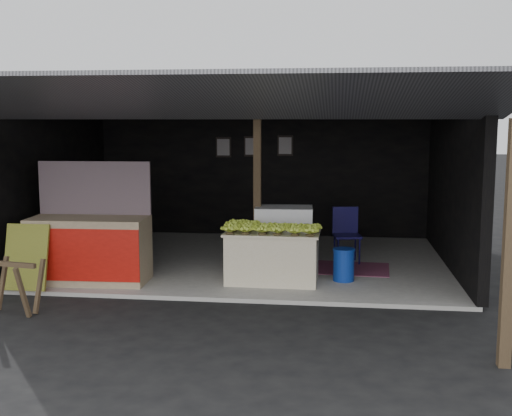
# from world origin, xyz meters

# --- Properties ---
(ground) EXTENTS (80.00, 80.00, 0.00)m
(ground) POSITION_xyz_m (0.00, 0.00, 0.00)
(ground) COLOR black
(ground) RESTS_ON ground
(concrete_slab) EXTENTS (7.00, 5.00, 0.06)m
(concrete_slab) POSITION_xyz_m (0.00, 2.50, 0.03)
(concrete_slab) COLOR gray
(concrete_slab) RESTS_ON ground
(shophouse) EXTENTS (7.40, 7.29, 3.02)m
(shophouse) POSITION_xyz_m (0.00, 2.82, 2.10)
(shophouse) COLOR black
(shophouse) RESTS_ON ground
(banana_table) EXTENTS (1.42, 0.88, 0.77)m
(banana_table) POSITION_xyz_m (0.64, 0.99, 0.45)
(banana_table) COLOR silver
(banana_table) RESTS_ON concrete_slab
(banana_pile) EXTENTS (1.30, 0.79, 0.15)m
(banana_pile) POSITION_xyz_m (0.64, 0.99, 0.91)
(banana_pile) COLOR #C6D22C
(banana_pile) RESTS_ON banana_table
(white_crate) EXTENTS (0.95, 0.68, 1.02)m
(white_crate) POSITION_xyz_m (0.74, 1.86, 0.57)
(white_crate) COLOR white
(white_crate) RESTS_ON concrete_slab
(neighbor_stall) EXTENTS (1.77, 0.85, 1.80)m
(neighbor_stall) POSITION_xyz_m (-2.08, 0.65, 0.60)
(neighbor_stall) COLOR #998466
(neighbor_stall) RESTS_ON concrete_slab
(green_signboard) EXTENTS (0.64, 0.29, 0.93)m
(green_signboard) POSITION_xyz_m (-2.80, 0.08, 0.54)
(green_signboard) COLOR black
(green_signboard) RESTS_ON concrete_slab
(sawhorse) EXTENTS (0.72, 0.70, 0.69)m
(sawhorse) POSITION_xyz_m (-2.51, -0.88, 0.44)
(sawhorse) COLOR #4A3925
(sawhorse) RESTS_ON ground
(water_barrel) EXTENTS (0.32, 0.32, 0.47)m
(water_barrel) POSITION_xyz_m (1.71, 1.19, 0.29)
(water_barrel) COLOR navy
(water_barrel) RESTS_ON concrete_slab
(plastic_chair) EXTENTS (0.51, 0.51, 0.94)m
(plastic_chair) POSITION_xyz_m (1.75, 2.53, 0.61)
(plastic_chair) COLOR #0D0A38
(plastic_chair) RESTS_ON concrete_slab
(magenta_rug) EXTENTS (1.56, 1.09, 0.01)m
(magenta_rug) POSITION_xyz_m (1.70, 2.00, 0.07)
(magenta_rug) COLOR maroon
(magenta_rug) RESTS_ON concrete_slab
(picture_frames) EXTENTS (1.62, 0.04, 0.46)m
(picture_frames) POSITION_xyz_m (-0.17, 4.89, 1.93)
(picture_frames) COLOR black
(picture_frames) RESTS_ON shophouse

